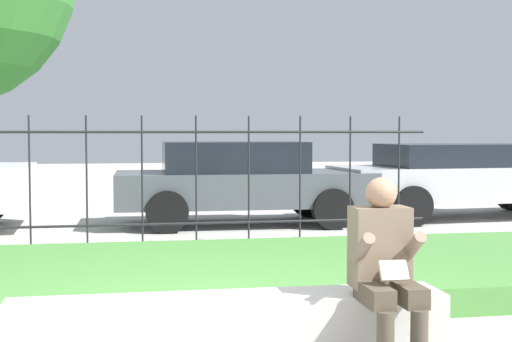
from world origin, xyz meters
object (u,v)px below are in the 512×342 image
(person_seated_reader, at_px, (385,264))
(car_parked_right, at_px, (465,177))
(car_parked_center, at_px, (241,180))
(stone_bench, at_px, (230,331))

(person_seated_reader, distance_m, car_parked_right, 8.39)
(car_parked_right, relative_size, car_parked_center, 1.15)
(person_seated_reader, relative_size, car_parked_right, 0.25)
(car_parked_right, bearing_deg, person_seated_reader, -123.43)
(car_parked_right, distance_m, car_parked_center, 4.04)
(stone_bench, height_order, car_parked_right, car_parked_right)
(person_seated_reader, bearing_deg, car_parked_right, 60.18)
(stone_bench, height_order, car_parked_center, car_parked_center)
(person_seated_reader, height_order, car_parked_right, car_parked_right)
(stone_bench, bearing_deg, car_parked_right, 53.64)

